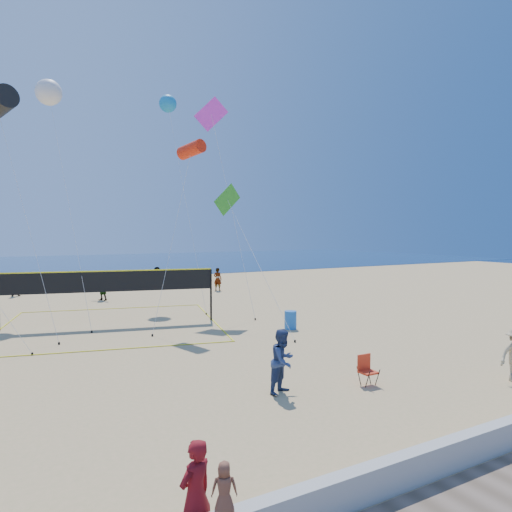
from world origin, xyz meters
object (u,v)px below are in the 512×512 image
woman (195,495)px  volleyball_net (111,287)px  trash_barrel (290,320)px  camp_chair (366,368)px

woman → volleyball_net: (2.25, 16.88, 1.07)m
woman → volleyball_net: bearing=-120.1°
woman → trash_barrel: woman is taller
volleyball_net → trash_barrel: bearing=-21.7°
woman → trash_barrel: 15.18m
volleyball_net → woman: bearing=-84.5°
camp_chair → trash_barrel: 8.04m
woman → camp_chair: (7.10, 4.19, -0.31)m
camp_chair → volleyball_net: (-4.85, 12.68, 1.38)m
woman → camp_chair: 8.25m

